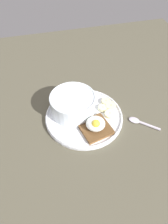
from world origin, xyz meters
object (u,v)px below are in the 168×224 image
banana_slice_left (106,102)px  banana_slice_back (111,106)px  spoon (140,122)px  poached_egg (96,124)px  banana_slice_right (110,114)px  toast_slice (95,128)px  banana_slice_front (103,108)px  oatmeal_bowl (73,104)px

banana_slice_left → banana_slice_back: bearing=-69.3°
spoon → banana_slice_back: bearing=133.4°
poached_egg → banana_slice_back: 11.05cm
banana_slice_back → banana_slice_right: 3.44cm
toast_slice → poached_egg: 2.25cm
banana_slice_back → spoon: size_ratio=0.42×
poached_egg → banana_slice_front: bearing=57.9°
oatmeal_bowl → banana_slice_left: (11.62, 0.90, -2.74)cm
banana_slice_front → banana_slice_back: 2.84cm
toast_slice → spoon: 15.10cm
oatmeal_bowl → banana_slice_right: bearing=-23.2°
oatmeal_bowl → banana_slice_left: 11.97cm
banana_slice_right → toast_slice: bearing=-144.1°
poached_egg → banana_slice_left: poached_egg is taller
banana_slice_left → banana_slice_right: size_ratio=0.93×
spoon → banana_slice_left: bearing=128.8°
toast_slice → spoon: size_ratio=1.20×
banana_slice_front → spoon: (10.25, -7.88, -1.20)cm
toast_slice → banana_slice_front: (4.79, 7.54, -0.10)cm
toast_slice → banana_slice_left: size_ratio=2.48×
toast_slice → banana_slice_back: banana_slice_back is taller
toast_slice → poached_egg: bearing=-102.8°
banana_slice_front → banana_slice_left: 3.14cm
oatmeal_bowl → banana_slice_right: size_ratio=3.21×
toast_slice → banana_slice_right: size_ratio=2.30×
poached_egg → spoon: size_ratio=0.66×
poached_egg → oatmeal_bowl: bearing=117.9°
banana_slice_left → banana_slice_front: bearing=-126.5°
toast_slice → spoon: (15.04, -0.33, -1.30)cm
oatmeal_bowl → banana_slice_front: size_ratio=3.34×
toast_slice → banana_slice_left: bearing=56.5°
banana_slice_front → spoon: size_ratio=0.50×
oatmeal_bowl → banana_slice_left: bearing=4.4°
oatmeal_bowl → toast_slice: (4.96, -9.17, -2.68)cm
toast_slice → spoon: bearing=-1.3°
banana_slice_front → oatmeal_bowl: bearing=170.5°
banana_slice_back → banana_slice_right: same height
toast_slice → oatmeal_bowl: bearing=118.4°
oatmeal_bowl → poached_egg: bearing=-62.1°
banana_slice_left → banana_slice_back: banana_slice_back is taller
banana_slice_front → banana_slice_right: 3.39cm
poached_egg → banana_slice_right: bearing=36.6°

